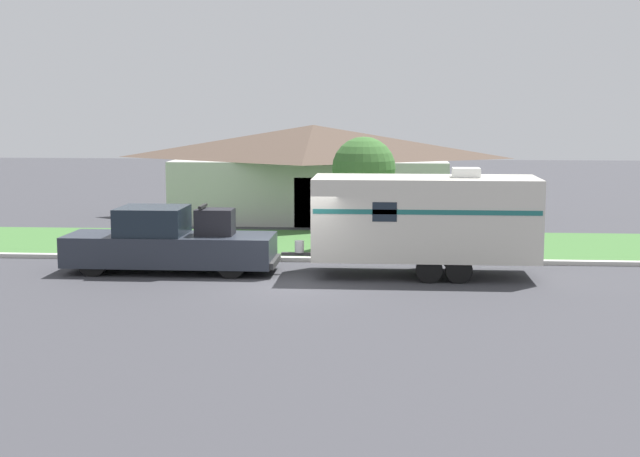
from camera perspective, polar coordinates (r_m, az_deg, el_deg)
ground_plane at (r=25.66m, az=-1.75°, el=-3.56°), size 120.00×120.00×0.00m
curb_strip at (r=29.32m, az=-0.97°, el=-1.98°), size 80.00×0.30×0.14m
lawn_strip at (r=32.91m, az=-0.37°, el=-0.99°), size 80.00×7.00×0.03m
house_across_street at (r=40.78m, az=-0.44°, el=3.79°), size 12.86×7.80×4.22m
pickup_truck at (r=27.72m, az=-9.62°, el=-0.93°), size 6.49×2.05×2.09m
travel_trailer at (r=26.81m, az=6.74°, el=0.68°), size 7.65×2.50×3.26m
mailbox at (r=30.15m, az=1.72°, el=0.06°), size 0.48×0.20×1.29m
tree_in_yard at (r=31.49m, az=2.82°, el=3.82°), size 2.24×2.24×4.01m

